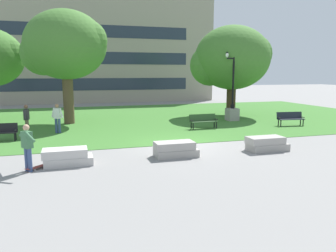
% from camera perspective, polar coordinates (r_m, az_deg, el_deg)
% --- Properties ---
extents(ground_plane, '(140.00, 140.00, 0.00)m').
position_cam_1_polar(ground_plane, '(16.23, 2.38, -3.24)').
color(ground_plane, gray).
extents(grass_lawn, '(40.00, 20.00, 0.02)m').
position_cam_1_polar(grass_lawn, '(25.75, -4.86, 1.40)').
color(grass_lawn, '#3D752D').
rests_on(grass_lawn, ground).
extents(concrete_block_center, '(1.86, 0.90, 0.64)m').
position_cam_1_polar(concrete_block_center, '(13.20, -17.16, -5.20)').
color(concrete_block_center, '#BCB7B2').
rests_on(concrete_block_center, ground).
extents(concrete_block_left, '(1.80, 0.90, 0.64)m').
position_cam_1_polar(concrete_block_left, '(13.86, 1.27, -4.11)').
color(concrete_block_left, '#9E9991').
rests_on(concrete_block_left, ground).
extents(concrete_block_right, '(1.86, 0.90, 0.64)m').
position_cam_1_polar(concrete_block_right, '(15.59, 16.77, -3.00)').
color(concrete_block_right, '#9E9991').
rests_on(concrete_block_right, ground).
extents(person_skateboarder, '(0.72, 1.40, 1.71)m').
position_cam_1_polar(person_skateboarder, '(12.69, -23.31, -3.01)').
color(person_skateboarder, '#384C7A').
rests_on(person_skateboarder, ground).
extents(skateboard, '(0.85, 0.87, 0.14)m').
position_cam_1_polar(skateboard, '(13.06, -21.76, -6.62)').
color(skateboard, maroon).
rests_on(skateboard, ground).
extents(park_bench_near_left, '(1.82, 0.59, 0.90)m').
position_cam_1_polar(park_bench_near_left, '(20.81, 6.16, 0.99)').
color(park_bench_near_left, '#284723').
rests_on(park_bench_near_left, grass_lawn).
extents(park_bench_near_right, '(1.85, 0.75, 0.90)m').
position_cam_1_polar(park_bench_near_right, '(23.33, 20.51, 1.34)').
color(park_bench_near_right, '#1E232D').
rests_on(park_bench_near_right, grass_lawn).
extents(lamp_post_center, '(1.32, 0.80, 5.01)m').
position_cam_1_polar(lamp_post_center, '(24.60, 11.15, 3.30)').
color(lamp_post_center, gray).
rests_on(lamp_post_center, grass_lawn).
extents(tree_near_right, '(6.32, 6.02, 7.25)m').
position_cam_1_polar(tree_near_right, '(27.43, 10.97, 11.44)').
color(tree_near_right, '#42301E').
rests_on(tree_near_right, grass_lawn).
extents(tree_near_left, '(5.74, 5.46, 7.68)m').
position_cam_1_polar(tree_near_left, '(23.71, -17.54, 13.14)').
color(tree_near_left, brown).
rests_on(tree_near_left, grass_lawn).
extents(person_bystander_near_lawn, '(0.71, 0.58, 1.71)m').
position_cam_1_polar(person_bystander_near_lawn, '(20.10, -18.70, 1.54)').
color(person_bystander_near_lawn, '#384C7A').
rests_on(person_bystander_near_lawn, grass_lawn).
extents(person_bystander_far_lawn, '(0.28, 0.62, 1.71)m').
position_cam_1_polar(person_bystander_far_lawn, '(20.21, -23.41, 1.31)').
color(person_bystander_far_lawn, brown).
rests_on(person_bystander_far_lawn, grass_lawn).
extents(building_facade_distant, '(29.00, 1.03, 13.00)m').
position_cam_1_polar(building_facade_distant, '(39.71, -12.47, 13.34)').
color(building_facade_distant, gray).
rests_on(building_facade_distant, ground).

